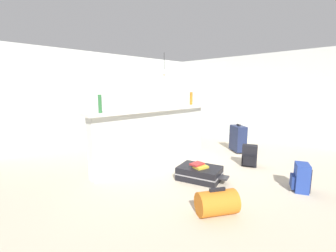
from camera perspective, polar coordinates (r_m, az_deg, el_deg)
ground_plane at (r=5.19m, az=5.80°, el=-8.03°), size 13.00×13.00×0.05m
wall_back at (r=7.27m, az=-13.10°, el=7.01°), size 6.60×0.10×2.50m
wall_right at (r=7.70m, az=18.82°, el=6.87°), size 0.10×6.00×2.50m
partition_half_wall at (r=4.72m, az=-3.29°, el=-2.69°), size 2.80×0.20×1.08m
bar_countertop at (r=4.63m, az=-3.36°, el=4.14°), size 2.96×0.40×0.05m
bottle_green at (r=3.86m, az=-16.38°, el=5.25°), size 0.06×0.06×0.29m
bottle_white at (r=4.66m, az=-4.54°, el=6.29°), size 0.07×0.07×0.30m
bottle_amber at (r=5.52m, az=5.71°, el=6.75°), size 0.07×0.07×0.30m
grocery_bag at (r=5.26m, az=3.49°, el=6.24°), size 0.26×0.18×0.22m
dining_table at (r=6.87m, az=-0.49°, el=2.06°), size 1.10×0.80×0.74m
dining_chair_near_partition at (r=6.47m, az=3.12°, el=0.42°), size 0.45×0.45×0.93m
pendant_lamp at (r=6.77m, az=-0.94°, el=13.15°), size 0.34×0.34×0.65m
suitcase_flat_black at (r=4.00m, az=7.80°, el=-11.40°), size 0.67×0.89×0.22m
backpack_blue at (r=4.05m, az=29.87°, el=-11.00°), size 0.33×0.31×0.42m
duffel_bag_orange at (r=3.02m, az=11.93°, el=-17.96°), size 0.57×0.50×0.34m
backpack_black at (r=4.85m, az=19.38°, el=-6.97°), size 0.31×0.33×0.42m
suitcase_upright_navy at (r=5.80m, az=16.80°, el=-2.88°), size 0.45×0.50×0.67m
book_stack at (r=3.92m, az=7.64°, el=-9.63°), size 0.25×0.26×0.07m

